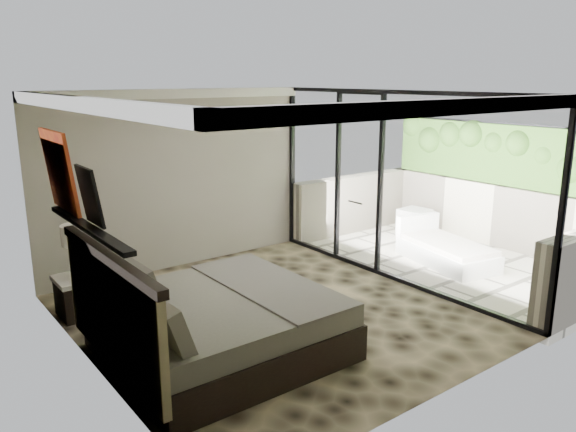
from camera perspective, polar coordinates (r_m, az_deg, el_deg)
floor at (r=7.33m, az=-1.75°, el=-10.02°), size 5.00×5.00×0.00m
ceiling at (r=6.70m, az=-1.93°, el=12.34°), size 4.50×5.00×0.02m
back_wall at (r=8.99m, az=-11.10°, el=3.59°), size 4.50×0.02×2.80m
left_wall at (r=5.92m, az=-19.82°, el=-2.37°), size 0.02×5.00×2.80m
glass_wall at (r=8.36m, az=10.85°, el=2.83°), size 0.08×5.00×2.80m
terrace_slab at (r=9.86m, az=16.34°, el=-4.57°), size 3.00×5.00×0.12m
parapet_far at (r=10.78m, az=20.87°, el=0.02°), size 0.30×5.00×1.10m
foliage_hedge at (r=10.59m, az=21.38°, el=5.81°), size 0.36×4.60×1.10m
picture_ledge at (r=6.00m, az=-19.65°, el=-1.14°), size 0.12×2.20×0.05m
bed at (r=6.26m, az=-7.77°, el=-10.68°), size 2.39×2.31×1.32m
nightstand at (r=7.71m, az=-20.37°, el=-7.46°), size 0.68×0.68×0.56m
table_lamp at (r=7.47m, az=-20.61°, el=-2.67°), size 0.37×0.37×0.68m
abstract_canvas at (r=6.64m, az=-22.21°, el=4.23°), size 0.13×0.90×0.90m
framed_print at (r=5.93m, az=-19.50°, el=1.93°), size 0.11×0.50×0.60m
ottoman at (r=11.09m, az=12.70°, el=-0.60°), size 0.56×0.56×0.51m
lounger at (r=9.58m, az=15.63°, el=-3.41°), size 1.15×1.80×0.65m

